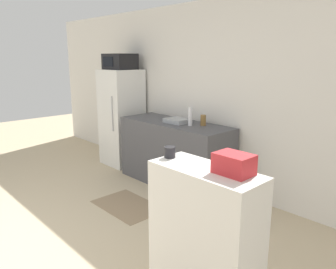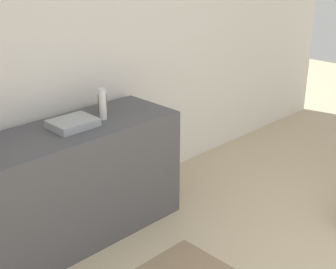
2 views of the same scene
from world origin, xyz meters
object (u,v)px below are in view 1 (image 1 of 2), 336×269
bottle_short (203,120)px  jar (170,152)px  microwave (120,62)px  bottle_tall (190,117)px  refrigerator (122,118)px  basket (234,164)px

bottle_short → jar: bearing=-55.8°
jar → microwave: bearing=150.7°
microwave → bottle_tall: microwave is taller
refrigerator → basket: (3.49, -1.61, 0.37)m
bottle_tall → basket: 2.42m
bottle_tall → jar: jar is taller
microwave → bottle_tall: size_ratio=2.06×
refrigerator → basket: bearing=-24.8°
microwave → basket: 3.89m
jar → basket: bearing=5.7°
microwave → refrigerator: bearing=71.5°
bottle_tall → refrigerator: bearing=178.6°
refrigerator → bottle_tall: refrigerator is taller
microwave → bottle_short: (1.76, 0.11, -0.76)m
bottle_tall → jar: 2.09m
basket → refrigerator: bearing=155.2°
bottle_tall → bottle_short: bearing=54.1°
refrigerator → bottle_tall: (1.65, -0.04, 0.24)m
jar → bottle_short: bearing=124.2°
basket → microwave: bearing=155.2°
refrigerator → jar: bearing=-29.4°
refrigerator → microwave: (-0.00, -0.00, 0.95)m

